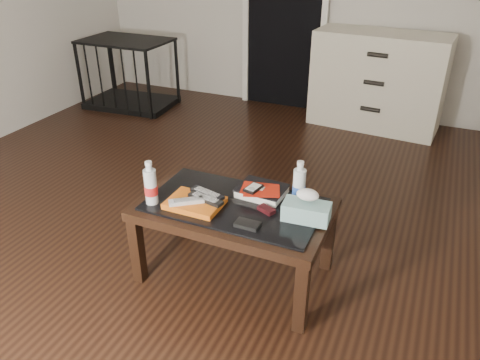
# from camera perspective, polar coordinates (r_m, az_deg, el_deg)

# --- Properties ---
(ground) EXTENTS (5.00, 5.00, 0.00)m
(ground) POSITION_cam_1_polar(r_m,az_deg,el_deg) (3.10, -2.97, -5.64)
(ground) COLOR black
(ground) RESTS_ON ground
(doorway) EXTENTS (0.90, 0.08, 2.07)m
(doorway) POSITION_cam_1_polar(r_m,az_deg,el_deg) (5.05, 5.54, 20.23)
(doorway) COLOR black
(doorway) RESTS_ON ground
(coffee_table) EXTENTS (1.00, 0.60, 0.46)m
(coffee_table) POSITION_cam_1_polar(r_m,az_deg,el_deg) (2.48, -0.66, -4.12)
(coffee_table) COLOR black
(coffee_table) RESTS_ON ground
(dresser) EXTENTS (1.24, 0.60, 0.90)m
(dresser) POSITION_cam_1_polar(r_m,az_deg,el_deg) (4.72, 16.44, 11.52)
(dresser) COLOR beige
(dresser) RESTS_ON ground
(pet_crate) EXTENTS (0.95, 0.67, 0.71)m
(pet_crate) POSITION_cam_1_polar(r_m,az_deg,el_deg) (5.31, -13.23, 11.25)
(pet_crate) COLOR black
(pet_crate) RESTS_ON ground
(magazines) EXTENTS (0.28, 0.21, 0.03)m
(magazines) POSITION_cam_1_polar(r_m,az_deg,el_deg) (2.43, -5.52, -2.79)
(magazines) COLOR #CE5D13
(magazines) RESTS_ON coffee_table
(remote_silver) EXTENTS (0.19, 0.16, 0.02)m
(remote_silver) POSITION_cam_1_polar(r_m,az_deg,el_deg) (2.40, -6.32, -2.52)
(remote_silver) COLOR silver
(remote_silver) RESTS_ON magazines
(remote_black_front) EXTENTS (0.21, 0.09, 0.02)m
(remote_black_front) POSITION_cam_1_polar(r_m,az_deg,el_deg) (2.41, -4.21, -2.27)
(remote_black_front) COLOR black
(remote_black_front) RESTS_ON magazines
(remote_black_back) EXTENTS (0.21, 0.10, 0.02)m
(remote_black_back) POSITION_cam_1_polar(r_m,az_deg,el_deg) (2.46, -4.02, -1.62)
(remote_black_back) COLOR black
(remote_black_back) RESTS_ON magazines
(textbook) EXTENTS (0.26, 0.21, 0.05)m
(textbook) POSITION_cam_1_polar(r_m,az_deg,el_deg) (2.51, 2.67, -1.35)
(textbook) COLOR black
(textbook) RESTS_ON coffee_table
(dvd_mailers) EXTENTS (0.21, 0.17, 0.01)m
(dvd_mailers) POSITION_cam_1_polar(r_m,az_deg,el_deg) (2.48, 2.38, -1.05)
(dvd_mailers) COLOR #AD1B0B
(dvd_mailers) RESTS_ON textbook
(ipod) EXTENTS (0.08, 0.11, 0.02)m
(ipod) POSITION_cam_1_polar(r_m,az_deg,el_deg) (2.47, 1.63, -0.98)
(ipod) COLOR black
(ipod) RESTS_ON dvd_mailers
(flip_phone) EXTENTS (0.10, 0.08, 0.02)m
(flip_phone) POSITION_cam_1_polar(r_m,az_deg,el_deg) (2.38, 3.24, -3.62)
(flip_phone) COLOR black
(flip_phone) RESTS_ON coffee_table
(wallet) EXTENTS (0.12, 0.07, 0.02)m
(wallet) POSITION_cam_1_polar(r_m,az_deg,el_deg) (2.26, 0.91, -5.43)
(wallet) COLOR black
(wallet) RESTS_ON coffee_table
(water_bottle_left) EXTENTS (0.07, 0.07, 0.24)m
(water_bottle_left) POSITION_cam_1_polar(r_m,az_deg,el_deg) (2.44, -10.88, -0.31)
(water_bottle_left) COLOR silver
(water_bottle_left) RESTS_ON coffee_table
(water_bottle_right) EXTENTS (0.07, 0.07, 0.24)m
(water_bottle_right) POSITION_cam_1_polar(r_m,az_deg,el_deg) (2.42, 7.24, -0.29)
(water_bottle_right) COLOR white
(water_bottle_right) RESTS_ON coffee_table
(tissue_box) EXTENTS (0.24, 0.14, 0.09)m
(tissue_box) POSITION_cam_1_polar(r_m,az_deg,el_deg) (2.32, 8.09, -3.82)
(tissue_box) COLOR #22737C
(tissue_box) RESTS_ON coffee_table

